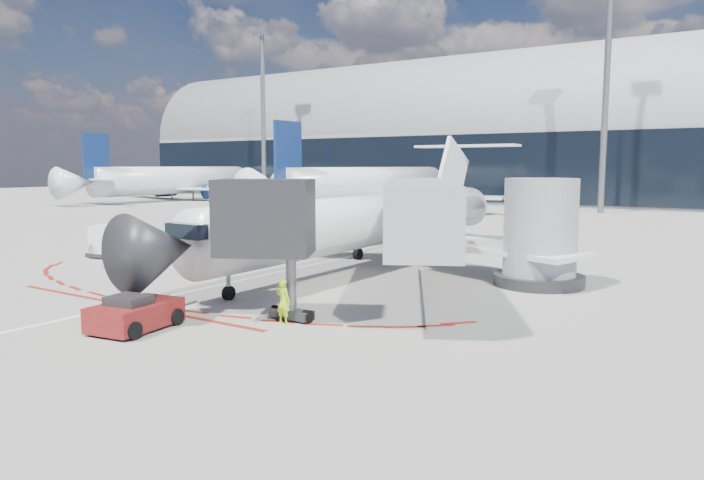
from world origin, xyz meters
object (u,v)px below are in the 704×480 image
Objects in this scene: regional_jet at (368,220)px; pushback_tug at (135,314)px; uld_container at (109,242)px; ramp_worker at (283,301)px.

regional_jet is 15.74m from pushback_tug.
pushback_tug is at bearing -41.81° from uld_container.
regional_jet is at bearing -66.67° from ramp_worker.
ramp_worker is at bearing 34.12° from pushback_tug.
uld_container is (-14.78, 9.64, 0.42)m from pushback_tug.
uld_container reaches higher than ramp_worker.
uld_container is at bearing 138.52° from pushback_tug.
ramp_worker is at bearing -71.06° from regional_jet.
uld_container reaches higher than pushback_tug.
ramp_worker is (3.59, 3.29, 0.26)m from pushback_tug.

